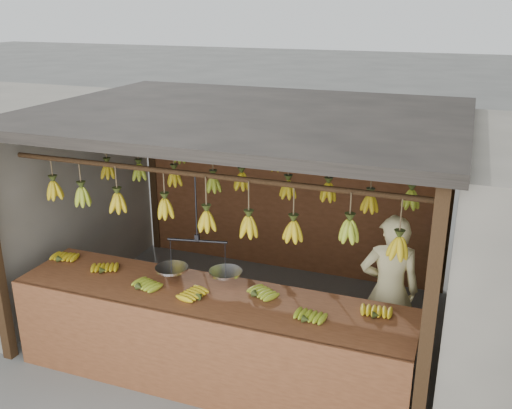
% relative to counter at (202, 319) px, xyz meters
% --- Properties ---
extents(ground, '(80.00, 80.00, 0.00)m').
position_rel_counter_xyz_m(ground, '(-0.06, 1.24, -0.71)').
color(ground, '#5B5B57').
extents(stall, '(4.30, 3.30, 2.40)m').
position_rel_counter_xyz_m(stall, '(-0.06, 1.56, 1.26)').
color(stall, black).
rests_on(stall, ground).
extents(counter, '(3.74, 0.85, 0.96)m').
position_rel_counter_xyz_m(counter, '(0.00, 0.00, 0.00)').
color(counter, brown).
rests_on(counter, ground).
extents(hanging_bananas, '(3.55, 2.24, 0.39)m').
position_rel_counter_xyz_m(hanging_bananas, '(-0.05, 1.23, 0.91)').
color(hanging_bananas, gold).
rests_on(hanging_bananas, ground).
extents(balance_scale, '(0.80, 0.40, 0.94)m').
position_rel_counter_xyz_m(balance_scale, '(-0.14, 0.24, 0.40)').
color(balance_scale, black).
rests_on(balance_scale, ground).
extents(vendor, '(0.64, 0.49, 1.57)m').
position_rel_counter_xyz_m(vendor, '(1.51, 0.99, 0.07)').
color(vendor, beige).
rests_on(vendor, ground).
extents(bag_bundles, '(0.08, 0.26, 1.28)m').
position_rel_counter_xyz_m(bag_bundles, '(1.88, 2.59, 0.31)').
color(bag_bundles, red).
rests_on(bag_bundles, ground).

